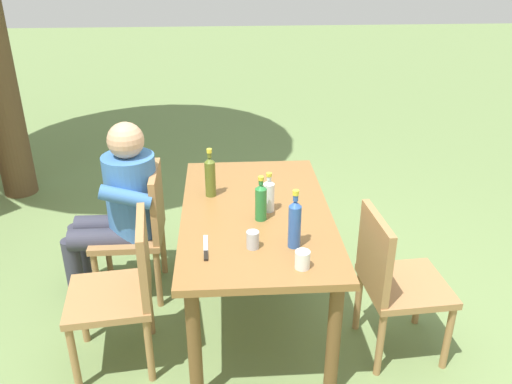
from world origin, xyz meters
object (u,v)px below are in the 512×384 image
bottle_blue (295,223)px  cup_white (302,260)px  person_in_white_shirt (120,203)px  chair_far_left (124,286)px  bottle_green (261,201)px  chair_near_left (393,278)px  cup_steel (253,240)px  bottle_olive (210,176)px  backpack_by_near_side (281,196)px  dining_table (256,226)px  chair_far_right (140,226)px  table_knife (206,249)px  bottle_clear (269,194)px

bottle_blue → cup_white: bottle_blue is taller
person_in_white_shirt → bottle_blue: person_in_white_shirt is taller
chair_far_left → bottle_green: (0.22, -0.74, 0.37)m
chair_near_left → bottle_green: bearing=71.5°
cup_steel → bottle_blue: bearing=-89.5°
bottle_olive → backpack_by_near_side: (1.08, -0.55, -0.68)m
dining_table → chair_far_right: bearing=65.3°
bottle_olive → cup_steel: (-0.61, -0.22, -0.08)m
chair_far_left → cup_steel: chair_far_left is taller
bottle_blue → table_knife: bottle_blue is taller
person_in_white_shirt → table_knife: person_in_white_shirt is taller
chair_far_left → table_knife: (-0.08, -0.45, 0.26)m
chair_near_left → bottle_olive: size_ratio=2.89×
chair_near_left → bottle_olive: (0.56, 0.98, 0.39)m
chair_far_right → cup_steel: size_ratio=9.50×
dining_table → chair_far_left: 0.81m
chair_far_right → dining_table: bearing=-114.7°
chair_far_right → person_in_white_shirt: size_ratio=0.74×
chair_near_left → person_in_white_shirt: (0.67, 1.55, 0.17)m
bottle_clear → table_knife: bottle_clear is taller
chair_near_left → table_knife: size_ratio=3.62×
person_in_white_shirt → bottle_olive: bearing=-101.0°
person_in_white_shirt → chair_far_right: bearing=-89.4°
person_in_white_shirt → backpack_by_near_side: 1.56m
dining_table → bottle_blue: bearing=-157.0°
chair_far_right → bottle_green: bottle_green is taller
bottle_green → cup_white: (-0.49, -0.16, -0.07)m
chair_near_left → bottle_green: size_ratio=3.36×
person_in_white_shirt → bottle_olive: size_ratio=3.92×
person_in_white_shirt → cup_white: person_in_white_shirt is taller
chair_far_right → bottle_blue: size_ratio=2.78×
cup_white → backpack_by_near_side: bearing=-3.3°
bottle_blue → table_knife: size_ratio=1.30×
chair_far_left → backpack_by_near_side: size_ratio=2.21×
dining_table → bottle_olive: (0.22, 0.26, 0.23)m
bottle_clear → backpack_by_near_side: size_ratio=0.59×
person_in_white_shirt → bottle_olive: (-0.11, -0.57, 0.22)m
backpack_by_near_side → bottle_clear: bearing=170.5°
chair_near_left → cup_steel: size_ratio=9.50×
cup_steel → bottle_olive: bearing=19.5°
bottle_olive → bottle_blue: size_ratio=0.96×
person_in_white_shirt → cup_steel: person_in_white_shirt is taller
chair_near_left → bottle_green: 0.83m
backpack_by_near_side → bottle_olive: bearing=153.1°
cup_steel → table_knife: cup_steel is taller
chair_far_left → bottle_olive: 0.81m
bottle_clear → cup_steel: size_ratio=2.55×
chair_near_left → bottle_blue: 0.68m
bottle_green → backpack_by_near_side: bearing=-10.9°
cup_white → chair_far_right: bearing=44.5°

